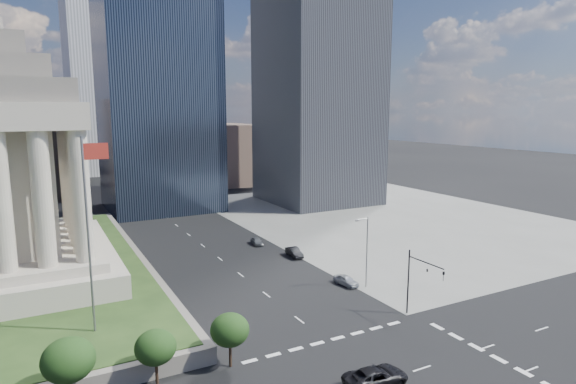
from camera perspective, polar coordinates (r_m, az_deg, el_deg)
ground at (r=131.43m, az=-16.03°, el=-1.49°), size 500.00×500.00×0.00m
sidewalk_ne at (r=115.28m, az=11.59°, el=-2.81°), size 68.00×90.00×0.03m
flagpole at (r=51.88m, az=-22.49°, el=-3.61°), size 2.52×0.24×20.00m
midrise_glass at (r=124.85m, az=-15.26°, el=11.83°), size 26.00×26.00×60.00m
highrise_ne at (r=133.24m, az=3.60°, el=20.64°), size 26.00×28.00×100.00m
building_filler_ne at (r=167.58m, az=-7.62°, el=4.56°), size 20.00×30.00×20.00m
building_filler_nw at (r=156.85m, az=-29.45°, el=4.55°), size 24.00×30.00×28.00m
traffic_signal_ne at (r=58.98m, az=15.29°, el=-9.62°), size 0.30×5.74×8.00m
street_lamp_north at (r=67.56m, az=9.22°, el=-6.58°), size 2.13×0.22×10.00m
pickup_truck at (r=46.68m, az=10.37°, el=-20.74°), size 3.11×6.19×1.68m
parked_sedan_near at (r=69.54m, az=6.90°, el=-10.34°), size 4.30×2.15×1.41m
parked_sedan_mid at (r=81.83m, az=0.74°, el=-7.16°), size 2.05×4.75×1.52m
parked_sedan_far at (r=89.16m, az=-3.71°, el=-5.84°), size 2.07×4.07×1.33m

